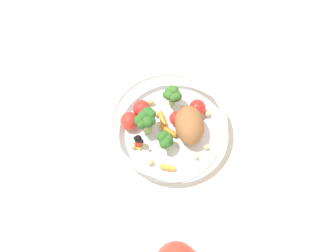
% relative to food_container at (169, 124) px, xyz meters
% --- Properties ---
extents(ground_plane, '(2.40, 2.40, 0.00)m').
position_rel_food_container_xyz_m(ground_plane, '(0.01, 0.00, -0.03)').
color(ground_plane, silver).
extents(food_container, '(0.21, 0.21, 0.07)m').
position_rel_food_container_xyz_m(food_container, '(0.00, 0.00, 0.00)').
color(food_container, white).
rests_on(food_container, ground_plane).
extents(folded_napkin, '(0.14, 0.12, 0.01)m').
position_rel_food_container_xyz_m(folded_napkin, '(-0.16, 0.12, -0.03)').
color(folded_napkin, white).
rests_on(folded_napkin, ground_plane).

